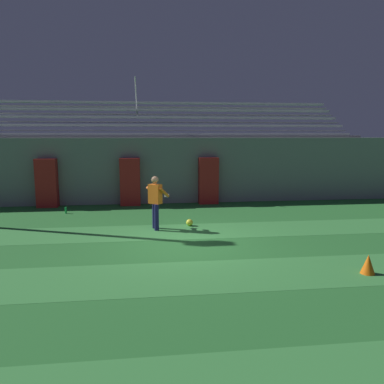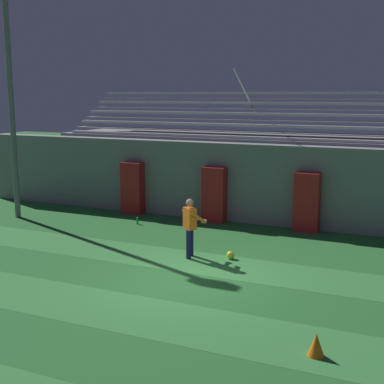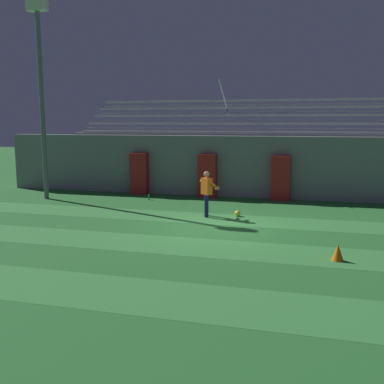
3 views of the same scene
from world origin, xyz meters
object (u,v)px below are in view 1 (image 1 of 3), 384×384
traffic_cone (368,264)px  water_bottle (66,210)px  padding_pillar_gate_right (208,181)px  padding_pillar_far_left (47,183)px  padding_pillar_gate_left (130,182)px  soccer_ball (190,223)px  goalkeeper (156,199)px

traffic_cone → water_bottle: bearing=137.1°
traffic_cone → water_bottle: size_ratio=1.75×
padding_pillar_gate_right → padding_pillar_far_left: (-6.64, 0.00, 0.00)m
padding_pillar_gate_left → water_bottle: bearing=-149.0°
padding_pillar_far_left → traffic_cone: bearing=-44.6°
padding_pillar_gate_right → water_bottle: padding_pillar_gate_right is taller
padding_pillar_gate_right → traffic_cone: padding_pillar_gate_right is taller
soccer_ball → traffic_cone: traffic_cone is taller
soccer_ball → water_bottle: size_ratio=0.92×
padding_pillar_gate_right → traffic_cone: 8.82m
goalkeeper → water_bottle: 4.39m
padding_pillar_far_left → water_bottle: size_ratio=8.22×
padding_pillar_gate_right → traffic_cone: size_ratio=4.70×
padding_pillar_gate_right → water_bottle: 5.89m
padding_pillar_gate_left → traffic_cone: size_ratio=4.70×
padding_pillar_far_left → water_bottle: padding_pillar_far_left is taller
padding_pillar_gate_left → padding_pillar_gate_right: same height
padding_pillar_gate_left → water_bottle: padding_pillar_gate_left is taller
soccer_ball → goalkeeper: bearing=-164.8°
padding_pillar_far_left → soccer_ball: size_ratio=8.96×
padding_pillar_far_left → traffic_cone: 12.20m
padding_pillar_far_left → traffic_cone: size_ratio=4.70×
water_bottle → padding_pillar_far_left: bearing=125.2°
padding_pillar_far_left → soccer_ball: 6.70m
padding_pillar_gate_left → water_bottle: 2.87m
goalkeeper → soccer_ball: bearing=15.2°
padding_pillar_far_left → soccer_ball: (5.39, -3.89, -0.88)m
padding_pillar_gate_left → padding_pillar_far_left: bearing=180.0°
padding_pillar_far_left → padding_pillar_gate_left: bearing=0.0°
padding_pillar_gate_left → traffic_cone: bearing=-58.1°
soccer_ball → water_bottle: bearing=150.6°
padding_pillar_gate_left → goalkeeper: size_ratio=1.18×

